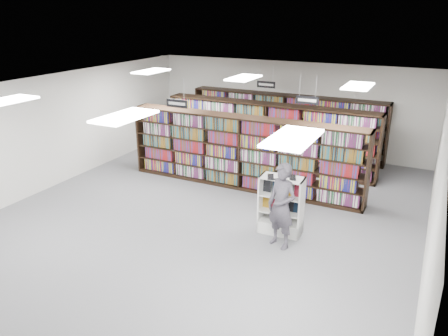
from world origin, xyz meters
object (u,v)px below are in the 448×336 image
at_px(shopper, 282,206).
at_px(open_book, 281,176).
at_px(endcap_display, 281,213).
at_px(bookshelf_row_near, 242,153).

bearing_deg(shopper, open_book, 133.09).
relative_size(endcap_display, open_book, 1.94).
height_order(endcap_display, open_book, open_book).
bearing_deg(open_book, bookshelf_row_near, 110.75).
xyz_separation_m(bookshelf_row_near, endcap_display, (1.93, -2.10, -0.58)).
relative_size(bookshelf_row_near, endcap_display, 5.08).
bearing_deg(bookshelf_row_near, open_book, -48.53).
bearing_deg(open_book, shopper, -88.65).
height_order(open_book, shopper, shopper).
height_order(bookshelf_row_near, shopper, bookshelf_row_near).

